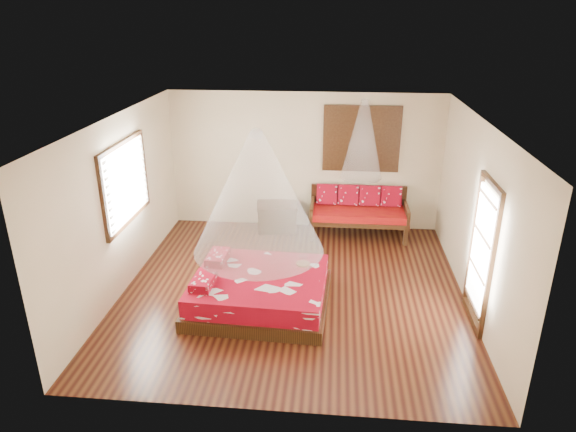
# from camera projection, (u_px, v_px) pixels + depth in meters

# --- Properties ---
(room) EXTENTS (5.54, 5.54, 2.84)m
(room) POSITION_uv_depth(u_px,v_px,m) (293.00, 210.00, 7.90)
(room) COLOR black
(room) RESTS_ON ground
(bed) EXTENTS (2.16, 1.97, 0.64)m
(bed) POSITION_uv_depth(u_px,v_px,m) (259.00, 290.00, 7.92)
(bed) COLOR black
(bed) RESTS_ON floor
(daybed) EXTENTS (1.94, 0.86, 0.98)m
(daybed) POSITION_uv_depth(u_px,v_px,m) (358.00, 210.00, 10.34)
(daybed) COLOR black
(daybed) RESTS_ON floor
(storage_chest) EXTENTS (0.89, 0.70, 0.56)m
(storage_chest) POSITION_uv_depth(u_px,v_px,m) (277.00, 217.00, 10.63)
(storage_chest) COLOR black
(storage_chest) RESTS_ON floor
(shutter_panel) EXTENTS (1.52, 0.06, 1.32)m
(shutter_panel) POSITION_uv_depth(u_px,v_px,m) (362.00, 139.00, 10.12)
(shutter_panel) COLOR black
(shutter_panel) RESTS_ON wall_back
(window_left) EXTENTS (0.10, 1.74, 1.34)m
(window_left) POSITION_uv_depth(u_px,v_px,m) (126.00, 183.00, 8.21)
(window_left) COLOR black
(window_left) RESTS_ON wall_left
(glazed_door) EXTENTS (0.08, 1.02, 2.16)m
(glazed_door) POSITION_uv_depth(u_px,v_px,m) (481.00, 254.00, 7.24)
(glazed_door) COLOR black
(glazed_door) RESTS_ON floor
(wine_tray) EXTENTS (0.22, 0.22, 0.18)m
(wine_tray) POSITION_uv_depth(u_px,v_px,m) (303.00, 262.00, 8.15)
(wine_tray) COLOR brown
(wine_tray) RESTS_ON bed
(mosquito_net_main) EXTENTS (1.93, 1.93, 1.80)m
(mosquito_net_main) POSITION_uv_depth(u_px,v_px,m) (258.00, 193.00, 7.31)
(mosquito_net_main) COLOR white
(mosquito_net_main) RESTS_ON ceiling
(mosquito_net_daybed) EXTENTS (0.80, 0.80, 1.50)m
(mosquito_net_daybed) POSITION_uv_depth(u_px,v_px,m) (363.00, 140.00, 9.66)
(mosquito_net_daybed) COLOR white
(mosquito_net_daybed) RESTS_ON ceiling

